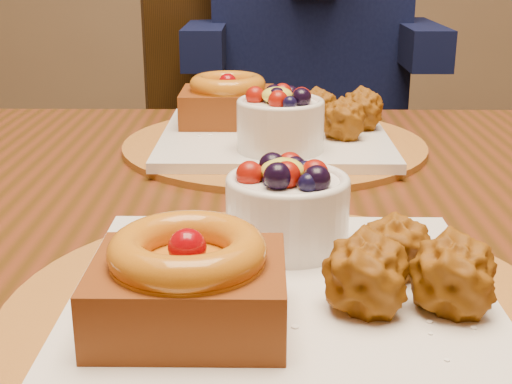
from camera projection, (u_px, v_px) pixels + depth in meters
dining_table at (276, 279)px, 0.72m from camera, size 1.60×0.90×0.76m
place_setting_near at (278, 277)px, 0.48m from camera, size 0.38×0.38×0.09m
place_setting_far at (272, 126)px, 0.89m from camera, size 0.38×0.38×0.09m
chair_far at (266, 153)px, 1.61m from camera, size 0.62×0.62×1.01m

